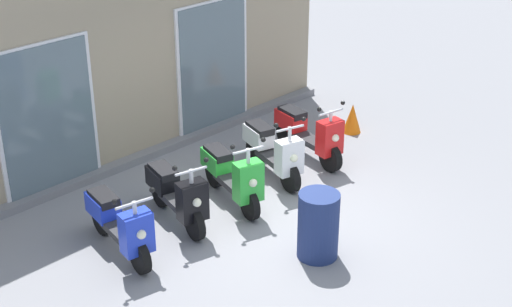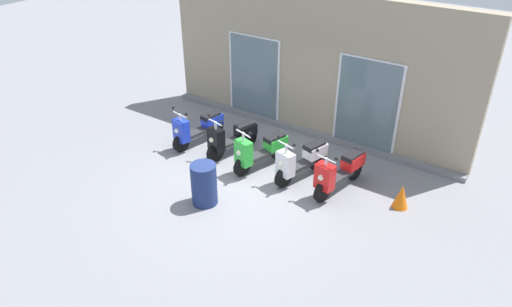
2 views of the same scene
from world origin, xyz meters
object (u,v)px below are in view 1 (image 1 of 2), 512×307
Objects in this scene: scooter_white at (273,150)px; trash_bin at (318,225)px; scooter_green at (232,175)px; traffic_cone at (352,118)px; scooter_blue at (119,223)px; scooter_black at (176,194)px; scooter_red at (309,133)px.

trash_bin is (-1.17, -1.90, -0.01)m from scooter_white.
scooter_white is 2.24m from trash_bin.
scooter_green is 2.90× the size of traffic_cone.
scooter_black reaches higher than scooter_blue.
scooter_white is at bearing -177.06° from scooter_red.
scooter_green is 0.95× the size of scooter_red.
scooter_white is (0.98, 0.13, 0.00)m from scooter_green.
scooter_red is (0.89, 0.05, -0.01)m from scooter_white.
scooter_blue is 1.03× the size of scooter_green.
scooter_blue is at bearing -178.66° from scooter_red.
scooter_green is 1.88m from scooter_red.
traffic_cone is at bearing 4.63° from scooter_white.
scooter_green is (1.91, -0.08, 0.02)m from scooter_blue.
scooter_green reaches higher than scooter_black.
trash_bin is (-2.07, -1.95, -0.00)m from scooter_red.
scooter_red is (3.79, 0.09, 0.01)m from scooter_blue.
scooter_white reaches higher than traffic_cone.
scooter_blue is 1.73× the size of trash_bin.
scooter_white is at bearing 7.36° from scooter_green.
trash_bin is (-3.38, -2.08, 0.19)m from traffic_cone.
traffic_cone is (2.21, 0.18, -0.20)m from scooter_white.
scooter_blue is 3.79m from scooter_red.
scooter_red is 3.05× the size of traffic_cone.
scooter_green is 0.99m from scooter_white.
scooter_green is at bearing -8.86° from scooter_black.
scooter_green is 1.68× the size of trash_bin.
scooter_black is at bearing 110.60° from trash_bin.
trash_bin is (0.72, -1.92, 0.00)m from scooter_black.
traffic_cone is at bearing 31.62° from trash_bin.
scooter_blue reaches higher than traffic_cone.
scooter_red is at bearing -174.24° from traffic_cone.
scooter_white is 0.89m from scooter_red.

